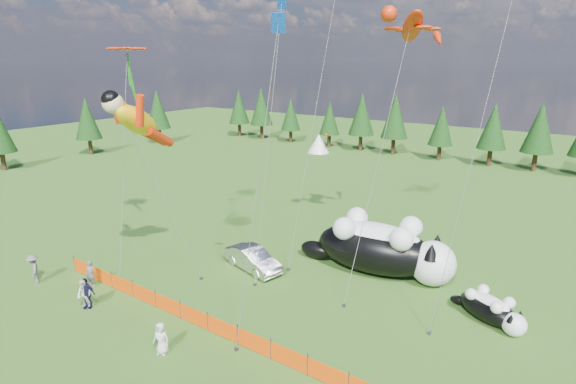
# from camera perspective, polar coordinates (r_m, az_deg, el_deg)

# --- Properties ---
(ground) EXTENTS (160.00, 160.00, 0.00)m
(ground) POSITION_cam_1_polar(r_m,az_deg,el_deg) (26.85, -7.08, -13.50)
(ground) COLOR #113509
(ground) RESTS_ON ground
(safety_fence) EXTENTS (22.06, 0.06, 1.10)m
(safety_fence) POSITION_cam_1_polar(r_m,az_deg,el_deg) (24.77, -11.86, -15.18)
(safety_fence) COLOR #262626
(safety_fence) RESTS_ON ground
(tree_line) EXTENTS (90.00, 4.00, 8.00)m
(tree_line) POSITION_cam_1_polar(r_m,az_deg,el_deg) (64.85, 20.21, 7.13)
(tree_line) COLOR black
(tree_line) RESTS_ON ground
(festival_tents) EXTENTS (50.00, 3.20, 2.80)m
(festival_tents) POSITION_cam_1_polar(r_m,az_deg,el_deg) (58.64, 29.09, 2.57)
(festival_tents) COLOR white
(festival_tents) RESTS_ON ground
(cat_large) EXTENTS (10.48, 4.40, 3.79)m
(cat_large) POSITION_cam_1_polar(r_m,az_deg,el_deg) (29.65, 11.87, -6.86)
(cat_large) COLOR black
(cat_large) RESTS_ON ground
(cat_small) EXTENTS (4.19, 2.92, 1.62)m
(cat_small) POSITION_cam_1_polar(r_m,az_deg,el_deg) (26.62, 24.38, -13.36)
(cat_small) COLOR black
(cat_small) RESTS_ON ground
(car) EXTENTS (4.71, 2.61, 1.47)m
(car) POSITION_cam_1_polar(r_m,az_deg,el_deg) (29.99, -4.47, -8.49)
(car) COLOR silver
(car) RESTS_ON ground
(spectator_a) EXTENTS (0.73, 0.60, 1.72)m
(spectator_a) POSITION_cam_1_polar(r_m,az_deg,el_deg) (30.21, -23.78, -9.48)
(spectator_a) COLOR #5D5D62
(spectator_a) RESTS_ON ground
(spectator_b) EXTENTS (0.95, 0.65, 1.80)m
(spectator_b) POSITION_cam_1_polar(r_m,az_deg,el_deg) (27.78, -24.44, -11.79)
(spectator_b) COLOR silver
(spectator_b) RESTS_ON ground
(spectator_c) EXTENTS (1.20, 0.92, 1.84)m
(spectator_c) POSITION_cam_1_polar(r_m,az_deg,el_deg) (27.86, -24.26, -11.64)
(spectator_c) COLOR black
(spectator_c) RESTS_ON ground
(spectator_d) EXTENTS (1.38, 1.16, 1.89)m
(spectator_d) POSITION_cam_1_polar(r_m,az_deg,el_deg) (32.17, -29.58, -8.52)
(spectator_d) COLOR #5D5D62
(spectator_d) RESTS_ON ground
(spectator_e) EXTENTS (0.91, 0.73, 1.62)m
(spectator_e) POSITION_cam_1_polar(r_m,az_deg,el_deg) (22.90, -15.81, -17.45)
(spectator_e) COLOR silver
(spectator_e) RESTS_ON ground
(superhero_kite) EXTENTS (5.46, 5.67, 12.24)m
(superhero_kite) POSITION_cam_1_polar(r_m,az_deg,el_deg) (27.20, -18.59, 8.55)
(superhero_kite) COLOR #FFB70D
(superhero_kite) RESTS_ON ground
(gecko_kite) EXTENTS (5.80, 12.68, 17.72)m
(gecko_kite) POSITION_cam_1_polar(r_m,az_deg,el_deg) (31.14, 15.51, 19.54)
(gecko_kite) COLOR red
(gecko_kite) RESTS_ON ground
(flower_kite) EXTENTS (4.83, 6.19, 14.95)m
(flower_kite) POSITION_cam_1_polar(r_m,az_deg,el_deg) (31.79, -19.77, 16.44)
(flower_kite) COLOR red
(flower_kite) RESTS_ON ground
(diamond_kite_a) EXTENTS (1.20, 4.72, 17.46)m
(diamond_kite_a) POSITION_cam_1_polar(r_m,az_deg,el_deg) (28.63, -0.98, 21.21)
(diamond_kite_a) COLOR #0B43AB
(diamond_kite_a) RESTS_ON ground
(diamond_kite_c) EXTENTS (1.99, 2.13, 15.56)m
(diamond_kite_c) POSITION_cam_1_polar(r_m,az_deg,el_deg) (19.02, -1.48, 18.97)
(diamond_kite_c) COLOR #0B43AB
(diamond_kite_c) RESTS_ON ground
(diamond_kite_d) EXTENTS (1.30, 7.21, 19.15)m
(diamond_kite_d) POSITION_cam_1_polar(r_m,az_deg,el_deg) (32.97, 5.86, 22.64)
(diamond_kite_d) COLOR #0B8E8C
(diamond_kite_d) RESTS_ON ground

